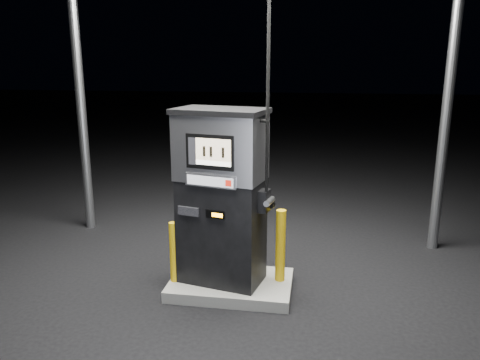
# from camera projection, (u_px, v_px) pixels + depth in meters

# --- Properties ---
(ground) EXTENTS (80.00, 80.00, 0.00)m
(ground) POSITION_uv_depth(u_px,v_px,m) (231.00, 290.00, 6.26)
(ground) COLOR black
(ground) RESTS_ON ground
(pump_island) EXTENTS (1.60, 1.00, 0.15)m
(pump_island) POSITION_uv_depth(u_px,v_px,m) (231.00, 285.00, 6.24)
(pump_island) COLOR slate
(pump_island) RESTS_ON ground
(fuel_dispenser) EXTENTS (1.31, 0.89, 4.70)m
(fuel_dispenser) POSITION_uv_depth(u_px,v_px,m) (222.00, 196.00, 5.94)
(fuel_dispenser) COLOR black
(fuel_dispenser) RESTS_ON pump_island
(bollard_left) EXTENTS (0.12, 0.12, 0.81)m
(bollard_left) POSITION_uv_depth(u_px,v_px,m) (174.00, 252.00, 6.09)
(bollard_left) COLOR gold
(bollard_left) RESTS_ON pump_island
(bollard_right) EXTENTS (0.15, 0.15, 0.97)m
(bollard_right) POSITION_uv_depth(u_px,v_px,m) (280.00, 246.00, 6.10)
(bollard_right) COLOR gold
(bollard_right) RESTS_ON pump_island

